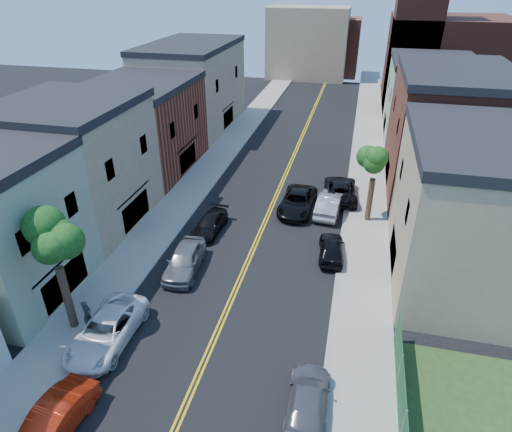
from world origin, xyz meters
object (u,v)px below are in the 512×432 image
Objects in this scene: red_sedan at (52,423)px; silver_car_right at (330,203)px; grey_car_left at (185,260)px; dark_car_right_far at (340,189)px; black_car_left at (210,224)px; black_car_right at (331,248)px; white_pickup at (107,330)px; black_suv_lane at (297,202)px; grey_car_right at (308,400)px; pedestrian_left at (87,314)px.

red_sedan is 24.68m from silver_car_right.
grey_car_left reaches higher than dark_car_right_far.
black_car_left is 9.39m from black_car_right.
black_car_right is (9.30, -1.28, 0.06)m from black_car_left.
black_suv_lane reaches higher than white_pickup.
grey_car_right is at bearing -77.72° from black_suv_lane.
black_car_right is at bearing 84.63° from dark_car_right_far.
grey_car_left reaches higher than silver_car_right.
black_car_right is 0.71× the size of dark_car_right_far.
white_pickup is 1.67m from pedestrian_left.
black_suv_lane is 18.78m from pedestrian_left.
black_suv_lane is at bearing 42.92° from black_car_left.
black_suv_lane reaches higher than black_car_left.
white_pickup is at bearing 63.89° from silver_car_right.
silver_car_right is at bearing 71.32° from dark_car_right_far.
black_car_left is at bearing -12.88° from black_car_right.
black_car_right is 0.73× the size of black_suv_lane.
grey_car_left is (1.70, 6.97, 0.06)m from white_pickup.
black_car_left is at bearing -57.49° from grey_car_right.
grey_car_left reaches higher than grey_car_right.
red_sedan reaches higher than black_car_left.
black_car_right is 2.41× the size of pedestrian_left.
black_suv_lane reaches higher than red_sedan.
white_pickup is 0.96× the size of dark_car_right_far.
black_suv_lane is (-3.31, 6.23, 0.08)m from black_car_right.
white_pickup is 1.11× the size of silver_car_right.
pedestrian_left is at bearing 59.27° from silver_car_right.
silver_car_right reaches higher than black_car_right.
silver_car_right is at bearing 72.15° from red_sedan.
black_car_left is 1.07× the size of black_car_right.
black_suv_lane is at bearing 37.98° from dark_car_right_far.
pedestrian_left is (-9.21, -16.37, 0.22)m from black_suv_lane.
silver_car_right is at bearing -89.36° from grey_car_right.
grey_car_right is 12.53m from black_car_right.
black_car_right is at bearing 62.68° from red_sedan.
dark_car_right_far is at bearing 73.22° from red_sedan.
pedestrian_left is at bearing 34.00° from black_car_right.
dark_car_right_far is (9.30, 13.19, -0.03)m from grey_car_left.
pedestrian_left is at bearing -117.09° from black_suv_lane.
white_pickup is 22.96m from dark_car_right_far.
black_suv_lane is (5.99, 10.06, -0.05)m from grey_car_left.
white_pickup is 0.99× the size of black_suv_lane.
dark_car_right_far reaches higher than black_suv_lane.
black_car_right is (11.00, 10.80, -0.07)m from white_pickup.
dark_car_right_far reaches higher than white_pickup.
grey_car_left is 0.84× the size of dark_car_right_far.
red_sedan is 27.63m from dark_car_right_far.
black_car_right is (0.00, 12.53, 0.05)m from grey_car_right.
pedestrian_left is (-12.52, -19.50, 0.20)m from dark_car_right_far.
white_pickup reaches higher than black_car_right.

